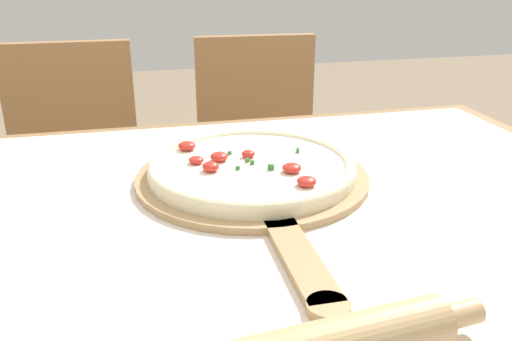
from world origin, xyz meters
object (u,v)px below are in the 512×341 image
Objects in this scene: pizza_peel at (255,182)px; chair_left at (76,175)px; pizza at (252,167)px; chair_right at (260,159)px.

chair_left is at bearing 116.18° from pizza_peel.
pizza is at bearing -62.18° from chair_left.
chair_right reaches higher than pizza_peel.
chair_left is at bearing -176.99° from chair_right.
pizza is 0.88m from chair_left.
pizza is (-0.00, 0.02, 0.02)m from pizza_peel.
pizza is at bearing 91.33° from pizza_peel.
pizza_peel is 0.03m from pizza.
chair_left and chair_right have the same top height.
pizza_peel is 1.70× the size of pizza.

